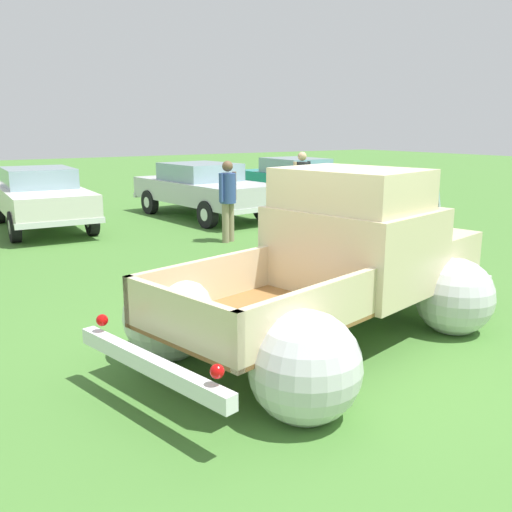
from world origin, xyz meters
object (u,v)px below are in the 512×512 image
object	(u,v)px
spectator_0	(228,196)
lane_cone_0	(422,260)
show_car_3	(298,180)
vintage_pickup_truck	(340,272)
show_car_2	(203,188)
show_car_1	(41,196)
spectator_2	(302,181)

from	to	relation	value
spectator_0	lane_cone_0	bearing A→B (deg)	172.58
show_car_3	spectator_0	size ratio (longest dim) A/B	2.70
vintage_pickup_truck	show_car_2	distance (m)	9.08
show_car_3	vintage_pickup_truck	bearing A→B (deg)	-34.00
show_car_1	spectator_2	bearing A→B (deg)	72.16
spectator_0	spectator_2	world-z (taller)	spectator_2
spectator_0	lane_cone_0	world-z (taller)	spectator_0
show_car_2	spectator_0	distance (m)	3.44
vintage_pickup_truck	spectator_2	bearing A→B (deg)	42.65
spectator_0	spectator_2	bearing A→B (deg)	-85.60
show_car_2	lane_cone_0	distance (m)	7.51
vintage_pickup_truck	show_car_1	xyz separation A→B (m)	(-1.12, 9.22, 0.02)
vintage_pickup_truck	spectator_2	size ratio (longest dim) A/B	2.81
show_car_3	spectator_0	bearing A→B (deg)	-50.25
vintage_pickup_truck	spectator_0	xyz separation A→B (m)	(1.74, 5.37, 0.21)
show_car_1	vintage_pickup_truck	bearing A→B (deg)	10.70
vintage_pickup_truck	lane_cone_0	world-z (taller)	vintage_pickup_truck
show_car_1	show_car_2	world-z (taller)	same
spectator_2	show_car_2	bearing A→B (deg)	50.90
show_car_2	show_car_1	bearing A→B (deg)	-103.44
lane_cone_0	show_car_2	bearing A→B (deg)	88.88
vintage_pickup_truck	spectator_0	world-z (taller)	vintage_pickup_truck
show_car_2	spectator_0	size ratio (longest dim) A/B	2.76
show_car_1	lane_cone_0	world-z (taller)	show_car_1
spectator_0	show_car_2	bearing A→B (deg)	-40.85
show_car_3	spectator_0	distance (m)	6.09
show_car_1	spectator_2	world-z (taller)	spectator_2
show_car_3	spectator_0	xyz separation A→B (m)	(-4.78, -3.77, 0.19)
show_car_2	spectator_0	world-z (taller)	spectator_0
show_car_2	show_car_3	distance (m)	3.65
show_car_3	lane_cone_0	size ratio (longest dim) A/B	7.26
show_car_1	spectator_0	xyz separation A→B (m)	(2.86, -3.85, 0.19)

